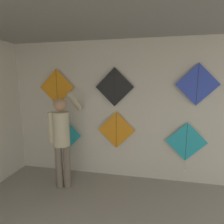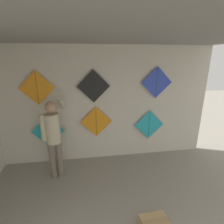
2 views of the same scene
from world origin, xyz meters
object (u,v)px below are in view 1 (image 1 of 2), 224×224
shopkeeper (62,135)px  kite_4 (114,87)px  kite_5 (197,84)px  kite_2 (186,143)px  kite_3 (57,87)px  kite_0 (64,135)px  kite_1 (116,130)px

shopkeeper → kite_4: (0.88, 0.55, 0.87)m
shopkeeper → kite_5: bearing=-0.4°
kite_2 → kite_3: 2.83m
kite_0 → kite_1: size_ratio=1.00×
shopkeeper → kite_5: kite_5 is taller
kite_5 → kite_1: bearing=180.0°
kite_3 → kite_5: 2.75m
kite_3 → kite_5: kite_5 is taller
kite_4 → kite_5: size_ratio=1.00×
shopkeeper → kite_3: size_ratio=2.37×
kite_1 → kite_4: (-0.04, 0.00, 0.87)m
kite_0 → kite_4: (1.11, 0.00, 1.05)m
kite_5 → kite_2: bearing=-179.7°
kite_2 → kite_5: size_ratio=1.27×
kite_3 → kite_4: size_ratio=1.00×
shopkeeper → kite_3: kite_3 is taller
kite_1 → kite_0: bearing=180.0°
shopkeeper → kite_1: bearing=17.6°
kite_4 → kite_0: bearing=180.0°
kite_1 → kite_5: 1.74m
shopkeeper → kite_3: 1.08m
shopkeeper → kite_3: (-0.35, 0.55, 0.86)m
kite_0 → kite_4: kite_4 is taller
kite_3 → kite_5: (2.75, 0.00, 0.06)m
kite_2 → kite_4: 1.76m
kite_2 → kite_4: size_ratio=1.27×
shopkeeper → kite_2: size_ratio=1.86×
kite_2 → kite_3: size_ratio=1.27×
kite_0 → kite_3: size_ratio=1.00×
kite_2 → kite_5: 1.12m
kite_1 → kite_5: (1.48, 0.00, 0.92)m
kite_5 → kite_0: bearing=180.0°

